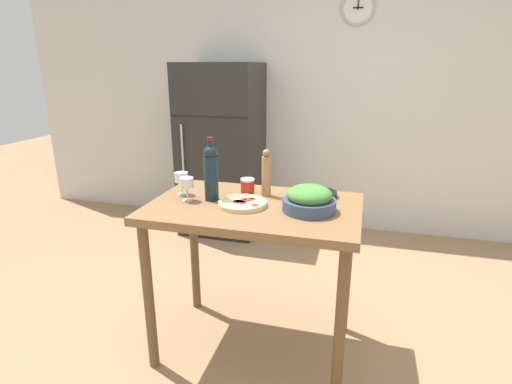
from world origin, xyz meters
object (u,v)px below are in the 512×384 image
Objects in this scene: wine_bottle at (211,172)px; salad_bowl at (309,200)px; wine_glass_near at (187,184)px; cast_iron_skillet at (319,194)px; homemade_pizza at (243,203)px; refrigerator at (222,150)px; wine_glass_far at (181,178)px; salt_canister at (248,187)px; pepper_mill at (266,174)px.

wine_bottle is 0.56m from salad_bowl.
cast_iron_skillet is at bearing 20.44° from wine_glass_near.
cast_iron_skillet is at bearing 34.90° from homemade_pizza.
cast_iron_skillet is at bearing 84.54° from salad_bowl.
refrigerator reaches higher than cast_iron_skillet.
wine_bottle is 0.15m from wine_glass_near.
wine_glass_far is at bearing 129.41° from wine_glass_near.
salad_bowl is at bearing 1.95° from homemade_pizza.
wine_glass_near is 0.76m from cast_iron_skillet.
salt_canister is at bearing 11.50° from wine_glass_far.
refrigerator is 1.83m from wine_bottle.
wine_glass_near reaches higher than salt_canister.
wine_bottle is 0.25m from homemade_pizza.
wine_bottle is 0.32m from pepper_mill.
wine_glass_far is at bearing -77.69° from refrigerator.
wine_bottle reaches higher than pepper_mill.
wine_bottle is at bearing -150.57° from pepper_mill.
salt_canister reaches higher than homemade_pizza.
cast_iron_skillet is (0.30, 0.06, -0.12)m from pepper_mill.
salad_bowl reaches higher than wine_glass_near.
wine_glass_near is at bearing -50.59° from wine_glass_far.
wine_bottle is 1.34× the size of homemade_pizza.
wine_bottle reaches higher than homemade_pizza.
salt_canister is at bearing 97.69° from homemade_pizza.
refrigerator is 1.73m from wine_glass_far.
wine_glass_near is at bearing -179.22° from salad_bowl.
salt_canister is (0.30, 0.17, -0.05)m from wine_glass_near.
refrigerator is 1.90m from cast_iron_skillet.
wine_glass_far is 0.41× the size of cast_iron_skillet.
refrigerator is at bearing 113.39° from homemade_pizza.
salad_bowl is 2.70× the size of salt_canister.
wine_glass_far is (0.37, -1.68, 0.19)m from refrigerator.
wine_glass_near is 0.68m from salad_bowl.
wine_glass_near reaches higher than cast_iron_skillet.
wine_bottle is at bearing -144.38° from salt_canister.
homemade_pizza is at bearing -178.05° from salad_bowl.
pepper_mill is 2.67× the size of salt_canister.
wine_glass_far is at bearing 166.44° from homemade_pizza.
wine_bottle is at bearing 165.77° from homemade_pizza.
pepper_mill is at bearing 12.74° from wine_glass_far.
salt_canister is (-0.38, 0.16, -0.01)m from salad_bowl.
pepper_mill is 0.34m from salad_bowl.
wine_bottle is at bearing -12.92° from wine_glass_far.
homemade_pizza is (-0.08, -0.21, -0.12)m from pepper_mill.
wine_glass_near is (0.44, -1.77, 0.18)m from refrigerator.
wine_glass_far is 0.50× the size of homemade_pizza.
wine_glass_far is (-0.20, 0.05, -0.06)m from wine_bottle.
refrigerator reaches higher than wine_glass_far.
wine_bottle is 1.28× the size of salad_bowl.
wine_glass_far is at bearing -167.26° from pepper_mill.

